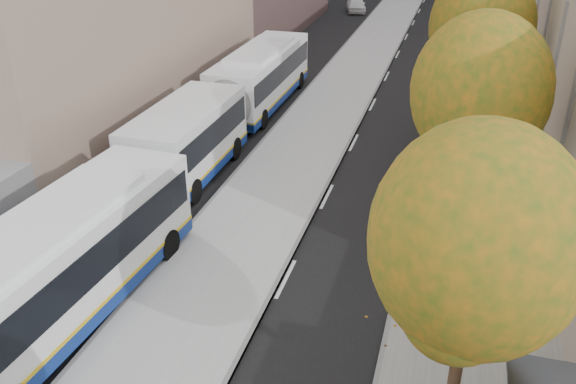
% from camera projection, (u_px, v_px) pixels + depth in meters
% --- Properties ---
extents(bus_platform, '(4.25, 150.00, 0.15)m').
position_uv_depth(bus_platform, '(331.00, 105.00, 34.63)').
color(bus_platform, '#A6A6A6').
rests_on(bus_platform, ground).
extents(sidewalk, '(4.75, 150.00, 0.08)m').
position_uv_depth(sidewalk, '(477.00, 119.00, 32.69)').
color(sidewalk, gray).
rests_on(sidewalk, ground).
extents(tree_c, '(4.20, 4.20, 7.28)m').
position_uv_depth(tree_c, '(477.00, 241.00, 11.59)').
color(tree_c, '#312518').
rests_on(tree_c, sidewalk).
extents(tree_d, '(4.40, 4.40, 7.60)m').
position_uv_depth(tree_d, '(480.00, 92.00, 19.21)').
color(tree_d, '#312518').
rests_on(tree_d, sidewalk).
extents(tree_e, '(4.60, 4.60, 7.92)m').
position_uv_depth(tree_e, '(482.00, 27.00, 26.83)').
color(tree_e, '#312518').
rests_on(tree_e, sidewalk).
extents(bus_far, '(2.85, 18.65, 3.11)m').
position_uv_depth(bus_far, '(235.00, 99.00, 30.55)').
color(bus_far, white).
rests_on(bus_far, ground).
extents(distant_car, '(2.69, 4.57, 1.46)m').
position_uv_depth(distant_car, '(356.00, 4.00, 59.96)').
color(distant_car, white).
rests_on(distant_car, ground).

